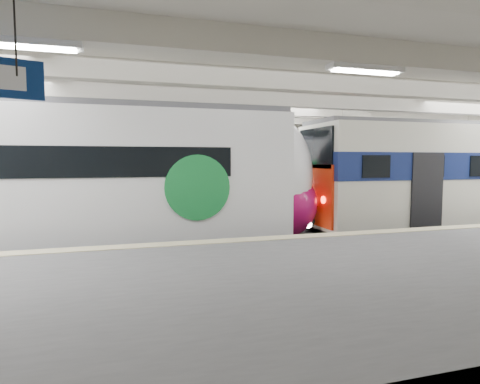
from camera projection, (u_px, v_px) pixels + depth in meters
name	position (u px, v px, depth m)	size (l,w,h in m)	color
station_hall	(282.00, 157.00, 12.08)	(36.00, 24.00, 5.75)	black
modern_emu	(108.00, 186.00, 12.37)	(15.22, 3.14, 4.84)	white
older_rer	(469.00, 178.00, 16.37)	(14.08, 3.11, 4.61)	beige
far_train	(126.00, 182.00, 17.81)	(13.39, 3.30, 4.27)	white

